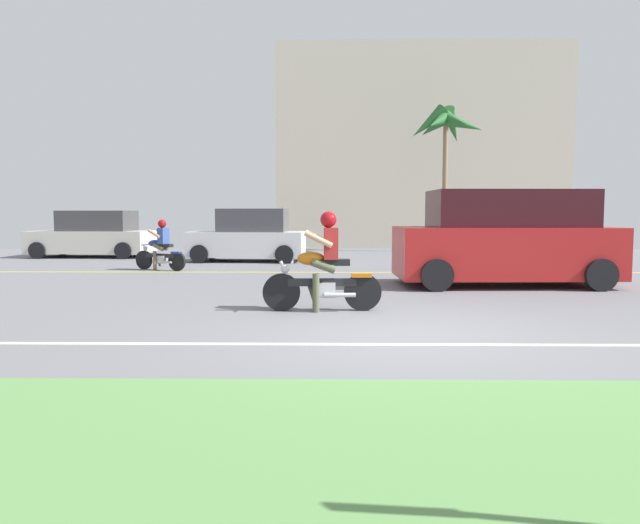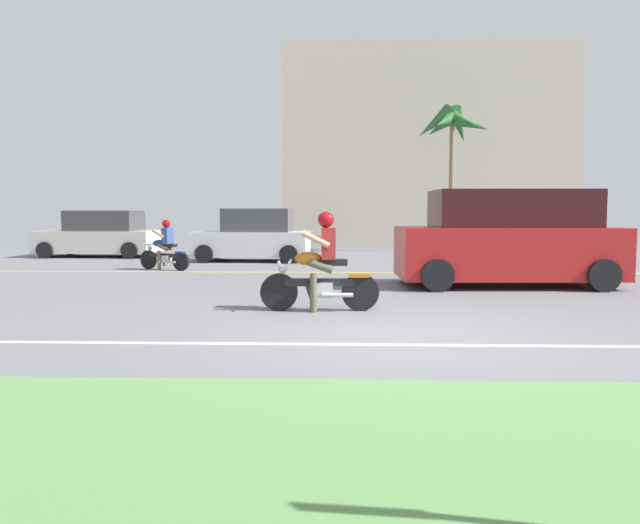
% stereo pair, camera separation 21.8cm
% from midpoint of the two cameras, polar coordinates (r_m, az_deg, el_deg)
% --- Properties ---
extents(ground, '(56.00, 30.00, 0.04)m').
position_cam_midpoint_polar(ground, '(10.55, 6.57, -3.78)').
color(ground, slate).
extents(grass_median, '(56.00, 3.80, 0.06)m').
position_cam_midpoint_polar(grass_median, '(3.72, 15.82, -19.25)').
color(grass_median, '#5B8C4C').
rests_on(grass_median, ground).
extents(lane_line_near, '(50.40, 0.12, 0.01)m').
position_cam_midpoint_polar(lane_line_near, '(7.10, 8.85, -7.78)').
color(lane_line_near, silver).
rests_on(lane_line_near, ground).
extents(lane_line_far, '(50.40, 0.12, 0.01)m').
position_cam_midpoint_polar(lane_line_far, '(15.45, 5.11, -0.99)').
color(lane_line_far, yellow).
rests_on(lane_line_far, ground).
extents(motorcyclist, '(1.86, 0.61, 1.55)m').
position_cam_midpoint_polar(motorcyclist, '(9.34, 0.74, -0.68)').
color(motorcyclist, black).
rests_on(motorcyclist, ground).
extents(suv_nearby, '(4.70, 2.22, 2.00)m').
position_cam_midpoint_polar(suv_nearby, '(13.15, 17.89, 2.02)').
color(suv_nearby, '#AD1E1E').
rests_on(suv_nearby, ground).
extents(parked_car_0, '(4.08, 2.09, 1.60)m').
position_cam_midpoint_polar(parked_car_0, '(22.29, -19.87, 2.40)').
color(parked_car_0, beige).
rests_on(parked_car_0, ground).
extents(parked_car_1, '(3.69, 1.96, 1.66)m').
position_cam_midpoint_polar(parked_car_1, '(19.09, -6.03, 2.38)').
color(parked_car_1, silver).
rests_on(parked_car_1, ground).
extents(palm_tree_0, '(3.15, 3.09, 5.73)m').
position_cam_midpoint_polar(palm_tree_0, '(24.29, 12.68, 12.42)').
color(palm_tree_0, '#846B4C').
rests_on(palm_tree_0, ground).
extents(motorcyclist_distant, '(1.51, 0.77, 1.35)m').
position_cam_midpoint_polar(motorcyclist_distant, '(16.59, -14.18, 1.24)').
color(motorcyclist_distant, black).
rests_on(motorcyclist_distant, ground).
extents(building_far, '(12.97, 4.00, 8.94)m').
position_cam_midpoint_polar(building_far, '(28.84, 10.18, 10.48)').
color(building_far, beige).
rests_on(building_far, ground).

